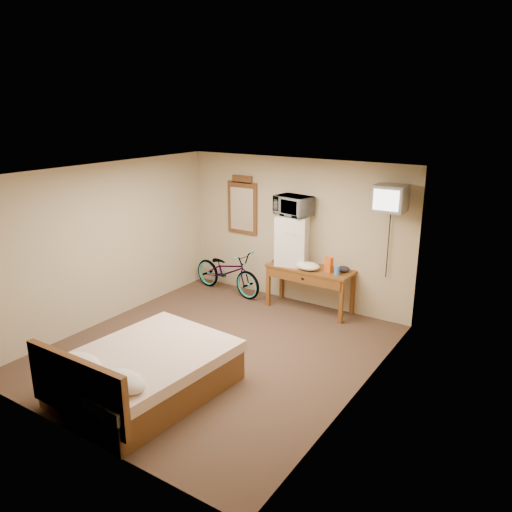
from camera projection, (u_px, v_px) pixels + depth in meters
The scene contains 13 objects.
room at pixel (213, 266), 6.70m from camera, with size 4.60×4.64×2.50m.
desk at pixel (309, 274), 8.25m from camera, with size 1.45×0.57×0.75m.
mini_fridge at pixel (293, 240), 8.33m from camera, with size 0.62×0.60×0.83m.
microwave at pixel (293, 206), 8.16m from camera, with size 0.59×0.40×0.33m, color silver.
snack_bag at pixel (329, 265), 7.98m from camera, with size 0.13×0.07×0.25m, color #D14F12.
blue_cup at pixel (337, 271), 7.86m from camera, with size 0.08×0.08×0.15m, color #3E7ED3.
cloth_cream at pixel (308, 266), 8.12m from camera, with size 0.40×0.31×0.12m, color beige.
cloth_dark_a at pixel (280, 261), 8.38m from camera, with size 0.29×0.21×0.11m, color black.
cloth_dark_b at pixel (344, 269), 8.01m from camera, with size 0.21×0.17×0.09m, color black.
crt_television at pixel (390, 198), 7.21m from camera, with size 0.45×0.57×0.39m.
wall_mirror at pixel (242, 206), 8.98m from camera, with size 0.62×0.04×1.05m.
bicycle at pixel (227, 271), 9.13m from camera, with size 0.54×1.55×0.81m, color black.
bed at pixel (141, 373), 5.88m from camera, with size 1.64×2.09×0.90m.
Camera 1 is at (3.96, -5.02, 3.32)m, focal length 35.00 mm.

